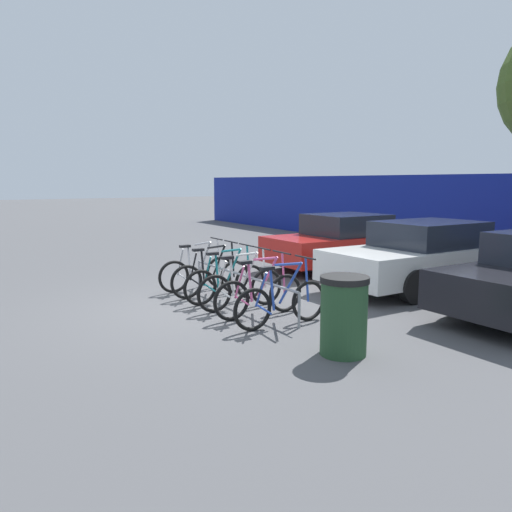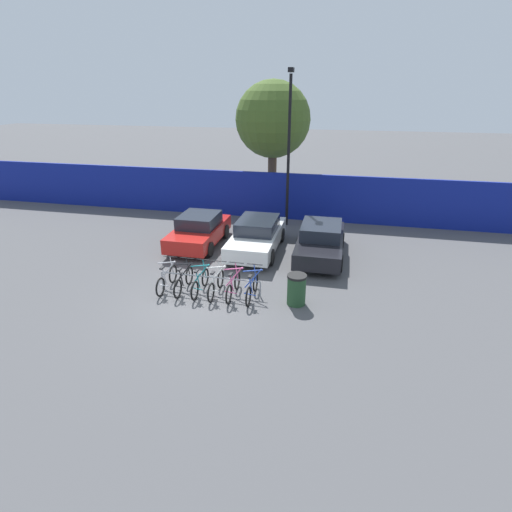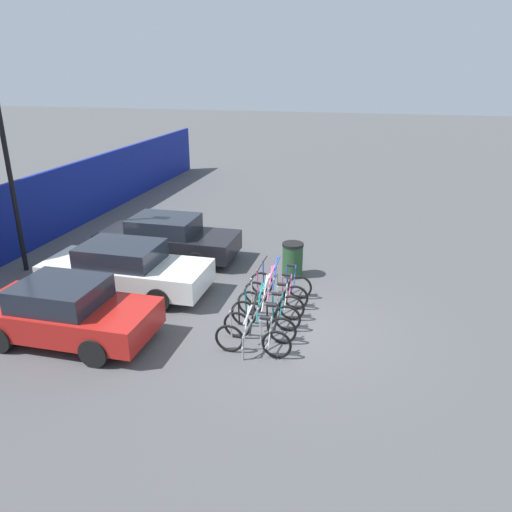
% 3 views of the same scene
% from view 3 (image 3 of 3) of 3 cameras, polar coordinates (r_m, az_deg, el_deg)
% --- Properties ---
extents(ground_plane, '(120.00, 120.00, 0.00)m').
position_cam_3_polar(ground_plane, '(12.07, 3.65, -8.27)').
color(ground_plane, '#4C4C4F').
extents(bike_rack, '(3.58, 0.04, 0.57)m').
position_cam_3_polar(bike_rack, '(12.13, 0.72, -5.47)').
color(bike_rack, gray).
rests_on(bike_rack, ground).
extents(bicycle_silver, '(0.68, 1.71, 1.05)m').
position_cam_3_polar(bicycle_silver, '(10.86, -0.38, -9.51)').
color(bicycle_silver, black).
rests_on(bicycle_silver, ground).
extents(bicycle_black, '(0.68, 1.71, 1.05)m').
position_cam_3_polar(bicycle_black, '(11.38, 0.40, -7.98)').
color(bicycle_black, black).
rests_on(bicycle_black, ground).
extents(bicycle_teal, '(0.68, 1.71, 1.05)m').
position_cam_3_polar(bicycle_teal, '(11.89, 1.09, -6.63)').
color(bicycle_teal, black).
rests_on(bicycle_teal, ground).
extents(bicycle_white, '(0.68, 1.71, 1.05)m').
position_cam_3_polar(bicycle_white, '(12.38, 1.68, -5.46)').
color(bicycle_white, black).
rests_on(bicycle_white, ground).
extents(bicycle_pink, '(0.68, 1.71, 1.05)m').
position_cam_3_polar(bicycle_pink, '(12.92, 2.26, -4.31)').
color(bicycle_pink, black).
rests_on(bicycle_pink, ground).
extents(bicycle_blue, '(0.68, 1.71, 1.05)m').
position_cam_3_polar(bicycle_blue, '(13.50, 2.83, -3.16)').
color(bicycle_blue, black).
rests_on(bicycle_blue, ground).
extents(car_red, '(1.91, 3.98, 1.40)m').
position_cam_3_polar(car_red, '(12.10, -20.92, -5.96)').
color(car_red, red).
rests_on(car_red, ground).
extents(car_white, '(1.91, 4.52, 1.40)m').
position_cam_3_polar(car_white, '(14.08, -14.70, -1.42)').
color(car_white, silver).
rests_on(car_white, ground).
extents(car_black, '(1.91, 4.43, 1.40)m').
position_cam_3_polar(car_black, '(16.30, -10.08, 2.02)').
color(car_black, black).
rests_on(car_black, ground).
extents(lamp_post, '(0.24, 0.44, 7.33)m').
position_cam_3_polar(lamp_post, '(15.98, -26.94, 12.07)').
color(lamp_post, black).
rests_on(lamp_post, ground).
extents(trash_bin, '(0.63, 0.63, 1.03)m').
position_cam_3_polar(trash_bin, '(14.78, 4.20, -0.41)').
color(trash_bin, '#234728').
rests_on(trash_bin, ground).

